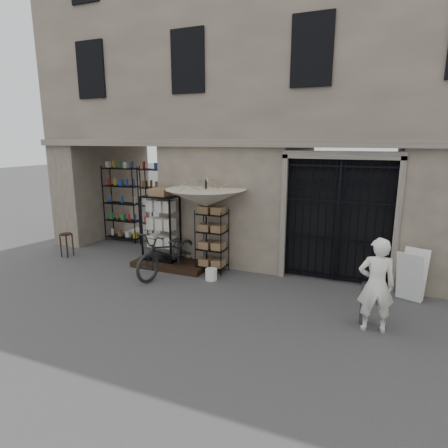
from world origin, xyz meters
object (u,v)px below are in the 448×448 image
at_px(market_umbrella, 206,193).
at_px(shopkeeper, 372,330).
at_px(display_cabinet, 161,231).
at_px(steel_bollard, 364,303).
at_px(bicycle, 169,274).
at_px(white_bucket, 211,274).
at_px(easel_sign, 412,275).
at_px(wire_rack, 212,242).
at_px(wooden_stool, 67,244).

relative_size(market_umbrella, shopkeeper, 1.66).
relative_size(display_cabinet, steel_bollard, 2.35).
distance_m(display_cabinet, bicycle, 1.21).
bearing_deg(display_cabinet, white_bucket, -34.03).
relative_size(display_cabinet, easel_sign, 1.77).
distance_m(wire_rack, steel_bollard, 4.05).
distance_m(display_cabinet, steel_bollard, 5.45).
distance_m(market_umbrella, bicycle, 2.27).
height_order(white_bucket, shopkeeper, white_bucket).
distance_m(wooden_stool, easel_sign, 9.04).
relative_size(wooden_stool, shopkeeper, 0.40).
height_order(market_umbrella, bicycle, market_umbrella).
bearing_deg(display_cabinet, easel_sign, -16.91).
height_order(wire_rack, steel_bollard, wire_rack).
xyz_separation_m(shopkeeper, easel_sign, (0.69, 1.68, 0.55)).
relative_size(white_bucket, wooden_stool, 0.42).
height_order(bicycle, easel_sign, easel_sign).
distance_m(wooden_stool, steel_bollard, 8.23).
bearing_deg(white_bucket, wooden_stool, 179.05).
bearing_deg(wire_rack, steel_bollard, -2.33).
distance_m(wire_rack, wooden_stool, 4.47).
height_order(wooden_stool, easel_sign, easel_sign).
bearing_deg(wooden_stool, wire_rack, 6.07).
bearing_deg(market_umbrella, white_bucket, -54.23).
xyz_separation_m(wire_rack, white_bucket, (0.22, -0.55, -0.65)).
height_order(white_bucket, bicycle, bicycle).
distance_m(wire_rack, bicycle, 1.37).
relative_size(market_umbrella, wooden_stool, 4.14).
distance_m(shopkeeper, easel_sign, 1.90).
height_order(wooden_stool, shopkeeper, wooden_stool).
distance_m(market_umbrella, easel_sign, 4.95).
bearing_deg(shopkeeper, market_umbrella, -33.30).
relative_size(market_umbrella, bicycle, 1.32).
bearing_deg(wooden_stool, market_umbrella, 5.38).
relative_size(wooden_stool, easel_sign, 0.64).
distance_m(wooden_stool, shopkeeper, 8.43).
bearing_deg(wooden_stool, white_bucket, -0.95).
bearing_deg(wire_rack, bicycle, -128.64).
bearing_deg(easel_sign, shopkeeper, -92.63).
xyz_separation_m(bicycle, wooden_stool, (-3.48, 0.12, 0.36)).
height_order(wooden_stool, steel_bollard, steel_bollard).
bearing_deg(easel_sign, market_umbrella, -159.50).
xyz_separation_m(display_cabinet, wooden_stool, (-2.94, -0.43, -0.57)).
xyz_separation_m(display_cabinet, market_umbrella, (1.35, -0.03, 1.11)).
xyz_separation_m(wire_rack, easel_sign, (4.60, 0.00, -0.24)).
height_order(display_cabinet, white_bucket, display_cabinet).
bearing_deg(bicycle, easel_sign, 16.43).
bearing_deg(white_bucket, market_umbrella, 125.77).
bearing_deg(market_umbrella, display_cabinet, 178.74).
bearing_deg(shopkeeper, display_cabinet, -28.46).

